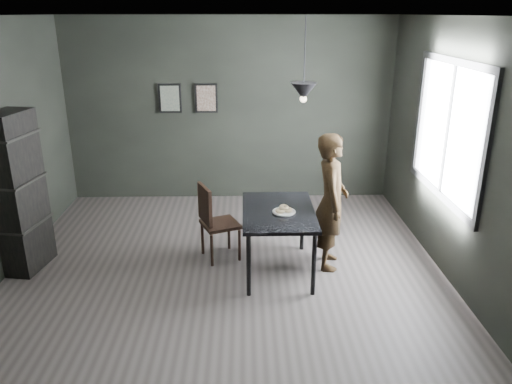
{
  "coord_description": "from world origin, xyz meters",
  "views": [
    {
      "loc": [
        0.23,
        -5.16,
        2.83
      ],
      "look_at": [
        0.35,
        0.05,
        0.95
      ],
      "focal_mm": 35.0,
      "sensor_mm": 36.0,
      "label": 1
    }
  ],
  "objects_px": {
    "white_plate": "(284,212)",
    "shelf_unit": "(18,193)",
    "woman": "(331,202)",
    "pendant_lamp": "(304,91)",
    "wood_chair": "(213,218)",
    "cafe_table": "(278,217)"
  },
  "relations": [
    {
      "from": "white_plate",
      "to": "shelf_unit",
      "type": "relative_size",
      "value": 0.13
    },
    {
      "from": "woman",
      "to": "shelf_unit",
      "type": "height_order",
      "value": "shelf_unit"
    },
    {
      "from": "pendant_lamp",
      "to": "woman",
      "type": "bearing_deg",
      "value": 4.35
    },
    {
      "from": "wood_chair",
      "to": "woman",
      "type": "bearing_deg",
      "value": -30.55
    },
    {
      "from": "cafe_table",
      "to": "woman",
      "type": "bearing_deg",
      "value": 11.81
    },
    {
      "from": "white_plate",
      "to": "shelf_unit",
      "type": "xyz_separation_m",
      "value": [
        -2.97,
        0.24,
        0.16
      ]
    },
    {
      "from": "white_plate",
      "to": "woman",
      "type": "xyz_separation_m",
      "value": [
        0.55,
        0.21,
        0.04
      ]
    },
    {
      "from": "shelf_unit",
      "to": "white_plate",
      "type": "bearing_deg",
      "value": 4.5
    },
    {
      "from": "white_plate",
      "to": "woman",
      "type": "bearing_deg",
      "value": 20.71
    },
    {
      "from": "white_plate",
      "to": "pendant_lamp",
      "type": "bearing_deg",
      "value": 42.96
    },
    {
      "from": "cafe_table",
      "to": "white_plate",
      "type": "relative_size",
      "value": 5.22
    },
    {
      "from": "woman",
      "to": "shelf_unit",
      "type": "xyz_separation_m",
      "value": [
        -3.53,
        0.04,
        0.12
      ]
    },
    {
      "from": "wood_chair",
      "to": "pendant_lamp",
      "type": "bearing_deg",
      "value": -34.8
    },
    {
      "from": "cafe_table",
      "to": "shelf_unit",
      "type": "bearing_deg",
      "value": 176.82
    },
    {
      "from": "wood_chair",
      "to": "pendant_lamp",
      "type": "xyz_separation_m",
      "value": [
        1.0,
        -0.21,
        1.52
      ]
    },
    {
      "from": "woman",
      "to": "pendant_lamp",
      "type": "relative_size",
      "value": 1.84
    },
    {
      "from": "wood_chair",
      "to": "shelf_unit",
      "type": "height_order",
      "value": "shelf_unit"
    },
    {
      "from": "shelf_unit",
      "to": "pendant_lamp",
      "type": "distance_m",
      "value": 3.37
    },
    {
      "from": "cafe_table",
      "to": "woman",
      "type": "height_order",
      "value": "woman"
    },
    {
      "from": "woman",
      "to": "pendant_lamp",
      "type": "height_order",
      "value": "pendant_lamp"
    },
    {
      "from": "wood_chair",
      "to": "shelf_unit",
      "type": "bearing_deg",
      "value": 161.26
    },
    {
      "from": "shelf_unit",
      "to": "cafe_table",
      "type": "bearing_deg",
      "value": 6.02
    }
  ]
}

